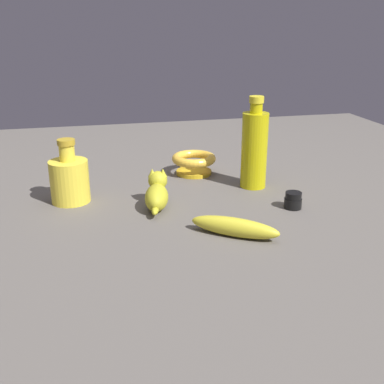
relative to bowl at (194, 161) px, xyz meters
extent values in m
plane|color=#5B5651|center=(0.26, -0.07, -0.04)|extent=(2.00, 2.00, 0.00)
cylinder|color=gold|center=(0.00, 0.00, -0.03)|extent=(0.10, 0.10, 0.01)
torus|color=yellow|center=(0.00, 0.00, 0.01)|extent=(0.13, 0.13, 0.02)
cylinder|color=yellow|center=(0.14, -0.34, 0.01)|extent=(0.09, 0.09, 0.10)
cylinder|color=yellow|center=(0.14, -0.34, 0.09)|extent=(0.04, 0.04, 0.04)
cylinder|color=#B69324|center=(0.14, -0.34, 0.11)|extent=(0.04, 0.04, 0.01)
ellipsoid|color=gold|center=(0.42, -0.01, -0.02)|extent=(0.14, 0.18, 0.04)
cylinder|color=#C1B60E|center=(0.14, 0.13, 0.06)|extent=(0.07, 0.07, 0.20)
cylinder|color=#C1B60E|center=(0.14, 0.13, 0.17)|extent=(0.03, 0.03, 0.03)
cylinder|color=yellow|center=(0.14, 0.13, 0.19)|extent=(0.04, 0.04, 0.02)
ellipsoid|color=gold|center=(0.24, -0.15, -0.01)|extent=(0.12, 0.08, 0.06)
sphere|color=gold|center=(0.20, -0.14, 0.02)|extent=(0.05, 0.05, 0.05)
cone|color=gold|center=(0.19, -0.15, 0.04)|extent=(0.02, 0.02, 0.02)
cone|color=gold|center=(0.20, -0.12, 0.04)|extent=(0.02, 0.02, 0.02)
ellipsoid|color=gold|center=(0.29, -0.16, -0.02)|extent=(0.05, 0.03, 0.02)
cylinder|color=black|center=(0.31, 0.17, -0.03)|extent=(0.04, 0.04, 0.02)
cylinder|color=yellow|center=(0.31, 0.17, -0.02)|extent=(0.03, 0.03, 0.00)
cylinder|color=black|center=(0.31, 0.17, -0.01)|extent=(0.04, 0.04, 0.02)
camera|label=1|loc=(1.26, -0.30, 0.38)|focal=44.10mm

